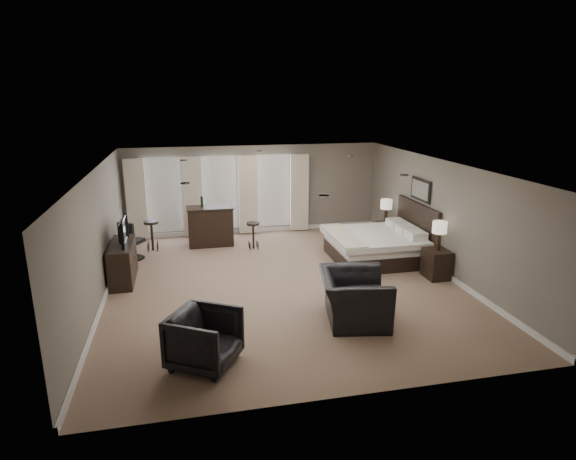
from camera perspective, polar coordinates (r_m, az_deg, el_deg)
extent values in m
cube|color=#826752|center=(10.71, -0.59, -6.31)|extent=(7.60, 8.60, 0.04)
cube|color=silver|center=(10.02, -0.63, 7.59)|extent=(7.60, 8.60, 0.04)
cube|color=slate|center=(14.37, -4.08, 4.82)|extent=(7.50, 0.04, 2.60)
cube|color=slate|center=(6.43, 7.24, -9.47)|extent=(7.50, 0.04, 2.60)
cube|color=slate|center=(10.24, -21.62, -0.81)|extent=(0.04, 8.50, 2.60)
cube|color=slate|center=(11.62, 17.81, 1.44)|extent=(0.04, 8.50, 2.60)
cube|color=silver|center=(14.19, -14.51, 4.00)|extent=(1.15, 0.04, 2.05)
cube|color=silver|center=(14.22, -8.04, 4.37)|extent=(1.15, 0.04, 2.05)
cube|color=silver|center=(14.42, -1.68, 4.68)|extent=(1.15, 0.04, 2.05)
cube|color=beige|center=(14.14, -17.54, 3.44)|extent=(0.55, 0.12, 2.30)
cube|color=beige|center=(14.08, -11.24, 3.82)|extent=(0.55, 0.12, 2.30)
cube|color=beige|center=(14.19, -4.77, 4.17)|extent=(0.55, 0.12, 2.30)
cube|color=beige|center=(14.47, 1.34, 4.45)|extent=(0.55, 0.12, 2.30)
cube|color=silver|center=(12.16, 10.36, -0.33)|extent=(2.22, 2.12, 1.41)
cube|color=black|center=(11.42, 17.19, -3.85)|extent=(0.49, 0.60, 0.66)
cube|color=black|center=(13.90, 11.40, -0.21)|extent=(0.40, 0.49, 0.54)
cube|color=beige|center=(11.22, 17.46, -0.68)|extent=(0.32, 0.32, 0.66)
cube|color=beige|center=(13.75, 11.53, 2.20)|extent=(0.32, 0.32, 0.67)
cube|color=slate|center=(12.39, 15.41, 4.63)|extent=(0.04, 0.96, 0.56)
cube|color=black|center=(11.32, -19.00, -3.62)|extent=(0.48, 1.50, 0.87)
imported|color=black|center=(11.17, -19.22, -1.20)|extent=(0.58, 1.00, 0.13)
imported|color=black|center=(8.90, 7.84, -7.02)|extent=(1.14, 1.52, 1.21)
imported|color=black|center=(7.60, -9.87, -12.33)|extent=(1.23, 1.25, 0.96)
cube|color=black|center=(13.36, -9.17, 0.48)|extent=(1.25, 0.65, 1.09)
cube|color=black|center=(13.27, -15.81, -0.67)|extent=(0.42, 0.42, 0.81)
cube|color=black|center=(12.97, -4.13, -0.67)|extent=(0.35, 0.35, 0.72)
cube|color=black|center=(12.68, -17.97, -1.14)|extent=(0.71, 0.71, 1.01)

